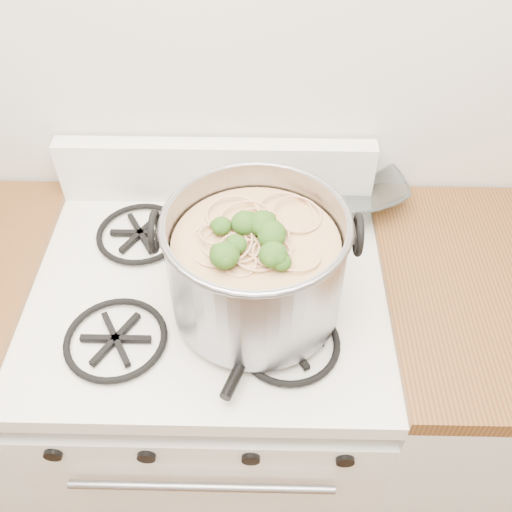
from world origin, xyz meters
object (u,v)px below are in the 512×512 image
object	(u,v)px
stock_pot	(256,266)
spatula	(275,294)
glass_bowl	(351,194)
gas_range	(218,398)

from	to	relation	value
stock_pot	spatula	size ratio (longest dim) A/B	1.22
spatula	glass_bowl	distance (m)	0.37
glass_bowl	spatula	bearing A→B (deg)	-120.00
glass_bowl	stock_pot	bearing A→B (deg)	-124.00
stock_pot	spatula	distance (m)	0.10
stock_pot	gas_range	bearing A→B (deg)	152.05
spatula	glass_bowl	xyz separation A→B (m)	(0.19, 0.32, 0.00)
spatula	gas_range	bearing A→B (deg)	-177.15
stock_pot	glass_bowl	world-z (taller)	stock_pot
stock_pot	glass_bowl	bearing A→B (deg)	56.00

